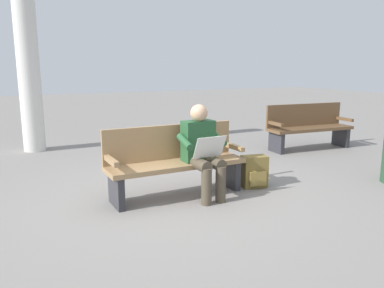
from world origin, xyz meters
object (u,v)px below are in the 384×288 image
person_seated (202,149)px  bench_far (308,126)px  backpack (254,172)px  support_pillar (27,50)px  bench_near (175,160)px

person_seated → bench_far: 3.68m
person_seated → backpack: size_ratio=2.68×
person_seated → bench_far: size_ratio=0.64×
person_seated → support_pillar: bearing=-67.7°
bench_near → support_pillar: 4.22m
bench_near → bench_far: size_ratio=0.99×
backpack → support_pillar: size_ratio=0.11×
backpack → support_pillar: (2.50, -3.90, 1.73)m
bench_near → person_seated: (-0.28, 0.23, 0.17)m
bench_near → person_seated: size_ratio=1.53×
bench_near → backpack: 1.16m
bench_near → support_pillar: (1.39, -3.69, 1.49)m
person_seated → bench_near: bearing=-40.0°
backpack → bench_far: size_ratio=0.24×
backpack → bench_far: 2.96m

